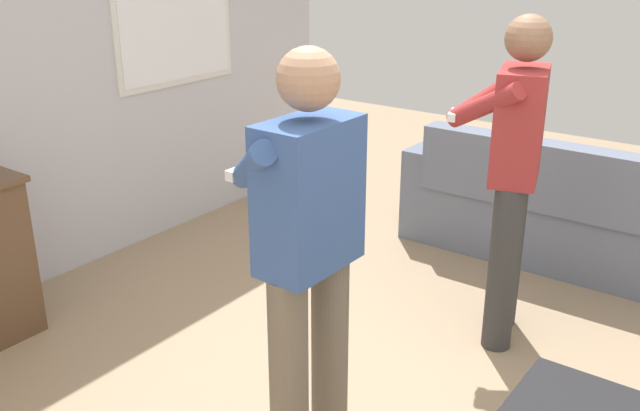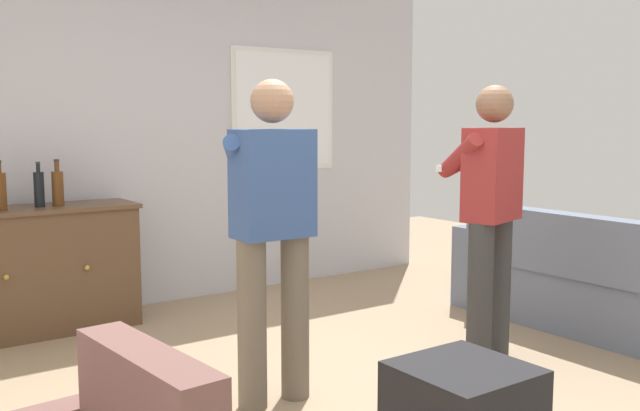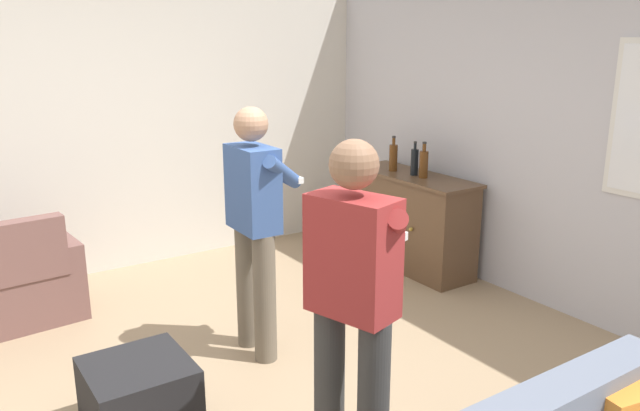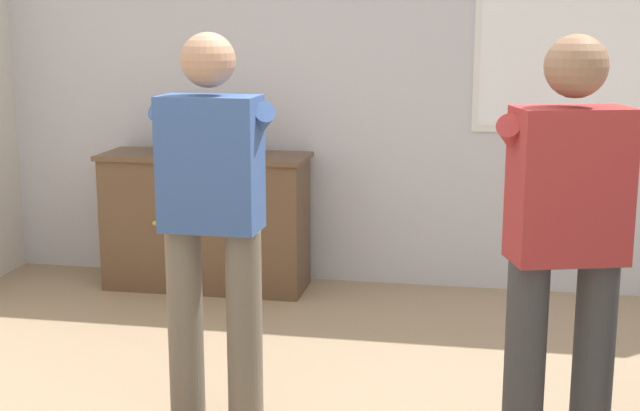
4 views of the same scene
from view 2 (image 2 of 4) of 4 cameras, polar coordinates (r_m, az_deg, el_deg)
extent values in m
plane|color=#9E8466|center=(3.92, 4.72, -15.29)|extent=(10.40, 10.40, 0.00)
cube|color=silver|center=(5.91, -12.07, 5.98)|extent=(5.20, 0.12, 2.80)
cube|color=silver|center=(6.36, -2.92, 7.65)|extent=(1.05, 0.02, 1.06)
cube|color=white|center=(6.36, -2.90, 7.66)|extent=(0.97, 0.03, 0.98)
cube|color=slate|center=(5.34, 21.35, -7.34)|extent=(0.55, 1.92, 0.42)
cube|color=slate|center=(5.08, 20.28, -3.12)|extent=(0.18, 1.92, 0.42)
cube|color=slate|center=(5.93, 12.94, -4.56)|extent=(0.55, 0.18, 0.64)
cube|color=orange|center=(5.61, 15.02, -2.36)|extent=(0.21, 0.42, 0.36)
cube|color=brown|center=(5.32, -21.56, -5.01)|extent=(1.30, 0.44, 0.85)
cube|color=brown|center=(5.25, -21.77, -0.28)|extent=(1.34, 0.48, 0.03)
sphere|color=#B79338|center=(5.03, -23.81, -5.28)|extent=(0.04, 0.04, 0.04)
sphere|color=#B79338|center=(5.15, -18.14, -4.75)|extent=(0.04, 0.04, 0.04)
cylinder|color=black|center=(5.23, -21.56, 1.20)|extent=(0.07, 0.07, 0.24)
cylinder|color=black|center=(5.22, -21.63, 2.80)|extent=(0.03, 0.03, 0.05)
cylinder|color=#262626|center=(5.22, -21.64, 3.19)|extent=(0.03, 0.03, 0.02)
cylinder|color=#593314|center=(5.14, -24.21, 1.02)|extent=(0.08, 0.08, 0.25)
cylinder|color=#593314|center=(5.26, -20.24, 1.28)|extent=(0.08, 0.08, 0.24)
cylinder|color=#593314|center=(5.25, -20.31, 2.94)|extent=(0.03, 0.03, 0.07)
cylinder|color=#262626|center=(5.24, -20.33, 3.40)|extent=(0.04, 0.04, 0.02)
cube|color=black|center=(3.39, 11.38, -15.55)|extent=(0.55, 0.55, 0.39)
cylinder|color=#6B6051|center=(3.69, -5.47, -9.47)|extent=(0.15, 0.15, 0.88)
cylinder|color=#6B6051|center=(3.82, -2.01, -8.88)|extent=(0.15, 0.15, 0.88)
cube|color=#385693|center=(3.62, -3.79, 1.76)|extent=(0.40, 0.23, 0.55)
sphere|color=tan|center=(3.61, -3.85, 8.33)|extent=(0.22, 0.22, 0.22)
cylinder|color=#385693|center=(3.70, -6.61, 3.54)|extent=(0.33, 0.40, 0.29)
cylinder|color=#385693|center=(3.81, -3.54, 3.67)|extent=(0.32, 0.41, 0.29)
cube|color=white|center=(3.90, -6.20, 2.47)|extent=(0.15, 0.04, 0.04)
cylinder|color=#383838|center=(4.35, 12.67, -7.10)|extent=(0.15, 0.15, 0.88)
cylinder|color=#383838|center=(4.58, 14.07, -6.43)|extent=(0.15, 0.15, 0.88)
cube|color=#9E2D2D|center=(4.35, 13.65, 2.44)|extent=(0.45, 0.32, 0.55)
sphere|color=#8C664C|center=(4.34, 13.80, 7.91)|extent=(0.22, 0.22, 0.22)
cylinder|color=#9E2D2D|center=(4.31, 11.11, 3.93)|extent=(0.23, 0.44, 0.29)
cylinder|color=#9E2D2D|center=(4.52, 12.44, 4.02)|extent=(0.40, 0.34, 0.29)
cube|color=white|center=(4.49, 9.93, 2.98)|extent=(0.16, 0.08, 0.04)
camera|label=1|loc=(1.73, -37.01, 24.04)|focal=40.00mm
camera|label=3|loc=(5.55, 42.02, 11.52)|focal=35.00mm
camera|label=4|loc=(3.01, 61.91, 8.01)|focal=50.00mm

